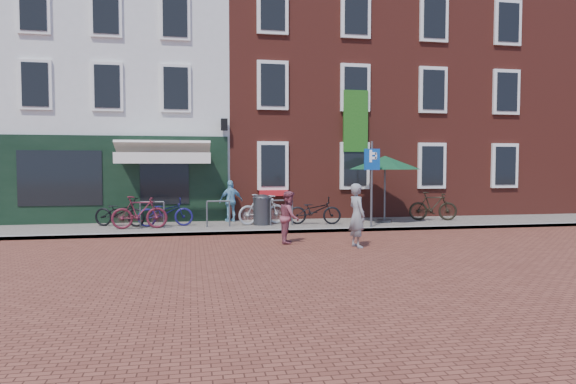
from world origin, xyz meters
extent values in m
plane|color=brown|center=(0.00, 0.00, 0.00)|extent=(80.00, 80.00, 0.00)
cube|color=slate|center=(1.00, 1.50, 0.05)|extent=(24.00, 3.00, 0.10)
cube|color=silver|center=(-5.00, 7.00, 4.50)|extent=(8.00, 8.00, 9.00)
cube|color=maroon|center=(2.00, 7.00, 5.00)|extent=(6.00, 8.00, 10.00)
cube|color=maroon|center=(8.00, 7.00, 5.00)|extent=(6.00, 8.00, 10.00)
cube|color=maroon|center=(14.50, 7.00, 4.50)|extent=(7.00, 8.00, 9.00)
cylinder|color=#39393C|center=(-0.09, 1.47, 0.53)|extent=(0.57, 0.57, 0.86)
ellipsoid|color=#39393C|center=(-0.09, 1.47, 1.02)|extent=(0.57, 0.57, 0.26)
cylinder|color=#4C4C4F|center=(3.17, 0.25, 1.43)|extent=(0.07, 0.07, 2.66)
cube|color=#0C4295|center=(3.17, 0.23, 2.20)|extent=(0.50, 0.04, 0.65)
cylinder|color=#4C4C4F|center=(4.07, 1.45, 0.14)|extent=(0.50, 0.50, 0.08)
cylinder|color=#4C4C4F|center=(4.07, 1.45, 1.15)|extent=(0.06, 0.06, 2.11)
cone|color=#124526|center=(4.07, 1.45, 2.21)|extent=(2.51, 2.51, 0.45)
imported|color=gray|center=(1.68, -2.84, 0.79)|extent=(0.48, 0.64, 1.57)
imported|color=#89404C|center=(0.17, -1.86, 0.68)|extent=(0.66, 0.76, 1.36)
imported|color=#77B7D8|center=(-1.00, 2.60, 0.80)|extent=(0.89, 0.56, 1.41)
imported|color=black|center=(-4.53, 1.87, 0.55)|extent=(1.80, 1.18, 0.89)
imported|color=#531723|center=(-3.86, 1.12, 0.60)|extent=(1.67, 0.57, 0.99)
imported|color=#191556|center=(-3.12, 1.63, 0.55)|extent=(1.73, 0.68, 0.89)
imported|color=#A0A1A3|center=(-0.07, 1.56, 0.60)|extent=(1.71, 0.91, 0.99)
imported|color=black|center=(1.61, 1.30, 0.55)|extent=(1.78, 0.93, 0.89)
imported|color=black|center=(5.93, 1.67, 0.60)|extent=(1.71, 0.85, 0.99)
camera|label=1|loc=(-2.32, -14.89, 2.02)|focal=32.09mm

